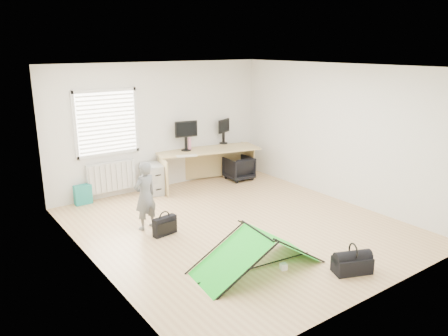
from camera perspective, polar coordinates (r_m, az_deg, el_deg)
ground at (r=7.66m, az=1.76°, el=-7.52°), size 5.50×5.50×0.00m
back_wall at (r=9.52m, az=-8.31°, el=5.43°), size 5.00×0.02×2.70m
window at (r=8.97m, az=-15.08°, el=5.73°), size 1.20×0.06×1.20m
radiator at (r=9.18m, az=-14.51°, el=-1.07°), size 1.00×0.12×0.60m
desk at (r=9.84m, az=-2.09°, el=0.22°), size 2.41×1.23×0.79m
filing_cabinet at (r=9.31m, az=-9.37°, el=-1.42°), size 0.51×0.61×0.63m
monitor_left at (r=9.62m, az=-4.99°, el=3.70°), size 0.52×0.21×0.48m
monitor_right at (r=10.29m, az=-0.06°, el=4.38°), size 0.44×0.27×0.42m
keyboard at (r=9.16m, az=-4.88°, el=1.59°), size 0.46×0.29×0.02m
thermos at (r=9.69m, az=-4.52°, el=3.17°), size 0.10×0.10×0.28m
office_chair at (r=10.15m, az=1.94°, el=-0.03°), size 0.60×0.62×0.54m
person at (r=7.46m, az=-10.26°, el=-3.59°), size 0.48×0.37×1.18m
kite at (r=6.19m, az=4.31°, el=-10.58°), size 1.92×1.02×0.57m
storage_crate at (r=10.42m, az=1.49°, el=-0.36°), size 0.57×0.47×0.28m
tote_bag at (r=9.02m, az=-17.94°, el=-3.32°), size 0.34×0.15×0.39m
laptop_bag at (r=7.31m, az=-7.74°, el=-7.50°), size 0.43×0.18×0.31m
white_box at (r=6.30m, az=7.78°, el=-12.64°), size 0.11×0.11×0.09m
duffel_bag at (r=6.39m, az=16.38°, el=-12.04°), size 0.58×0.44×0.23m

